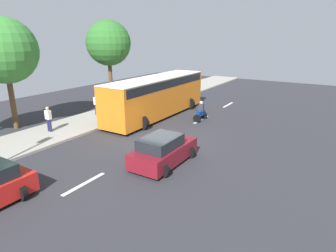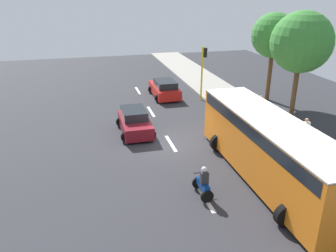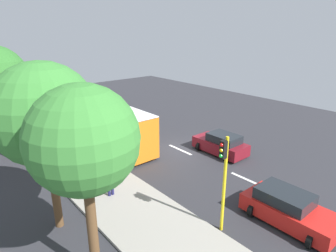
# 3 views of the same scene
# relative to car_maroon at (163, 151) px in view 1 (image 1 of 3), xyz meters

# --- Properties ---
(ground_plane) EXTENTS (40.00, 60.00, 0.10)m
(ground_plane) POSITION_rel_car_maroon_xyz_m (1.83, -2.36, -0.76)
(ground_plane) COLOR #2D2D33
(sidewalk) EXTENTS (4.00, 60.00, 0.15)m
(sidewalk) POSITION_rel_car_maroon_xyz_m (8.83, -2.36, -0.63)
(sidewalk) COLOR #9E998E
(sidewalk) RESTS_ON ground
(lane_stripe_far_north) EXTENTS (0.20, 2.40, 0.01)m
(lane_stripe_far_north) POSITION_rel_car_maroon_xyz_m (1.83, -14.36, -0.70)
(lane_stripe_far_north) COLOR white
(lane_stripe_far_north) RESTS_ON ground
(lane_stripe_north) EXTENTS (0.20, 2.40, 0.01)m
(lane_stripe_north) POSITION_rel_car_maroon_xyz_m (1.83, -8.36, -0.70)
(lane_stripe_north) COLOR white
(lane_stripe_north) RESTS_ON ground
(lane_stripe_mid) EXTENTS (0.20, 2.40, 0.01)m
(lane_stripe_mid) POSITION_rel_car_maroon_xyz_m (1.83, -2.36, -0.70)
(lane_stripe_mid) COLOR white
(lane_stripe_mid) RESTS_ON ground
(lane_stripe_south) EXTENTS (0.20, 2.40, 0.01)m
(lane_stripe_south) POSITION_rel_car_maroon_xyz_m (1.83, 3.64, -0.70)
(lane_stripe_south) COLOR white
(lane_stripe_south) RESTS_ON ground
(car_maroon) EXTENTS (2.23, 3.95, 1.52)m
(car_maroon) POSITION_rel_car_maroon_xyz_m (0.00, 0.00, 0.00)
(car_maroon) COLOR maroon
(car_maroon) RESTS_ON ground
(city_bus) EXTENTS (3.20, 11.00, 3.16)m
(city_bus) POSITION_rel_car_maroon_xyz_m (5.37, -7.49, 1.14)
(city_bus) COLOR orange
(city_bus) RESTS_ON ground
(motorcycle) EXTENTS (0.60, 1.30, 1.53)m
(motorcycle) POSITION_rel_car_maroon_xyz_m (1.80, -8.16, -0.07)
(motorcycle) COLOR black
(motorcycle) RESTS_ON ground
(pedestrian_near_signal) EXTENTS (0.40, 0.24, 1.69)m
(pedestrian_near_signal) POSITION_rel_car_maroon_xyz_m (9.41, -4.78, 0.35)
(pedestrian_near_signal) COLOR #1E1E4C
(pedestrian_near_signal) RESTS_ON sidewalk
(pedestrian_by_tree) EXTENTS (0.40, 0.24, 1.69)m
(pedestrian_by_tree) POSITION_rel_car_maroon_xyz_m (9.04, -0.04, 0.35)
(pedestrian_by_tree) COLOR #1E1E4C
(pedestrian_by_tree) RESTS_ON sidewalk
(street_tree_north) EXTENTS (4.32, 4.32, 7.51)m
(street_tree_north) POSITION_rel_car_maroon_xyz_m (12.04, 0.48, 4.62)
(street_tree_north) COLOR brown
(street_tree_north) RESTS_ON ground
(street_tree_south) EXTENTS (4.13, 4.13, 7.72)m
(street_tree_south) POSITION_rel_car_maroon_xyz_m (11.90, -9.26, 4.91)
(street_tree_south) COLOR brown
(street_tree_south) RESTS_ON ground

